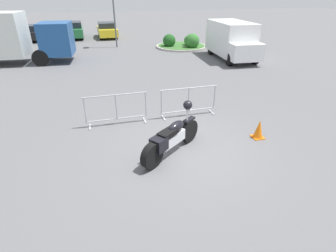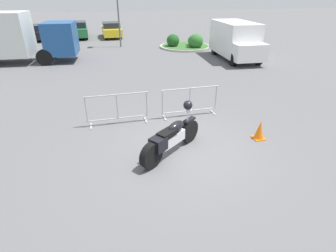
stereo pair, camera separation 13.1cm
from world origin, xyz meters
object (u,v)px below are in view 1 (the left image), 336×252
Objects in this scene: crowd_barrier_far at (189,101)px; delivery_van at (232,39)px; parked_car_green at (73,30)px; traffic_cone at (259,129)px; parked_car_black at (37,32)px; pedestrian at (70,40)px; parked_car_yellow at (107,30)px; motorcycle at (172,137)px; crowd_barrier_near at (116,109)px.

delivery_van is at bearing 53.88° from crowd_barrier_far.
delivery_van is (5.80, 7.95, 0.69)m from crowd_barrier_far.
traffic_cone is (6.23, -21.97, -0.47)m from parked_car_green.
parked_car_black is 2.37× the size of pedestrian.
parked_car_black reaches higher than traffic_cone.
parked_car_yellow is 7.07× the size of traffic_cone.
delivery_van is 1.28× the size of parked_car_black.
parked_car_green reaches higher than motorcycle.
traffic_cone is (2.81, 0.12, -0.22)m from motorcycle.
parked_car_yellow is 21.67m from traffic_cone.
parked_car_black is at bearing 36.04° from pedestrian.
parked_car_black is at bearing 95.54° from parked_car_green.
delivery_van is (7.07, 10.18, 0.73)m from motorcycle.
parked_car_green is at bearing 105.83° from traffic_cone.
parked_car_green is at bearing -134.45° from delivery_van.
crowd_barrier_far is at bearing -31.97° from delivery_van.
motorcycle reaches higher than traffic_cone.
traffic_cone is (1.53, -2.11, -0.26)m from crowd_barrier_far.
delivery_van is 13.55m from parked_car_yellow.
delivery_van is at bearing 43.62° from crowd_barrier_near.
parked_car_green is (-4.70, 19.85, 0.21)m from crowd_barrier_far.
parked_car_yellow reaches higher than motorcycle.
crowd_barrier_near is at bearing 175.78° from parked_car_yellow.
parked_car_black is (-13.67, 11.53, -0.56)m from delivery_van.
parked_car_yellow is at bearing -100.43° from parked_car_green.
motorcycle is 1.19× the size of pedestrian.
delivery_van is (8.34, 7.95, 0.69)m from crowd_barrier_near.
parked_car_green is at bearing 79.57° from parked_car_yellow.
parked_car_black is (-5.32, 19.48, 0.13)m from crowd_barrier_near.
traffic_cone is at bearing -53.98° from crowd_barrier_far.
pedestrian is (-4.60, 12.49, 0.37)m from crowd_barrier_far.
parked_car_yellow is (-1.53, 19.34, 0.16)m from crowd_barrier_far.
crowd_barrier_near is 1.24× the size of pedestrian.
parked_car_green reaches higher than crowd_barrier_far.
parked_car_black is at bearing 105.28° from crowd_barrier_near.
motorcycle is 0.39× the size of delivery_van.
pedestrian is (-2.06, 12.49, 0.37)m from crowd_barrier_near.
crowd_barrier_far is 0.52× the size of parked_car_black.
parked_car_yellow is (-0.25, 21.57, 0.20)m from motorcycle.
parked_car_green is 2.64× the size of pedestrian.
delivery_van is at bearing -131.36° from parked_car_black.
crowd_barrier_far is 13.31m from pedestrian.
crowd_barrier_near is 4.60m from traffic_cone.
parked_car_green is (-3.42, 22.08, 0.25)m from motorcycle.
motorcycle is at bearing 179.47° from parked_car_yellow.
crowd_barrier_near is 1.00× the size of crowd_barrier_far.
crowd_barrier_near is 0.50× the size of parked_car_yellow.
crowd_barrier_near is at bearing -175.02° from parked_car_green.
crowd_barrier_far is 0.50× the size of parked_car_yellow.
parked_car_black is 7.72m from pedestrian.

